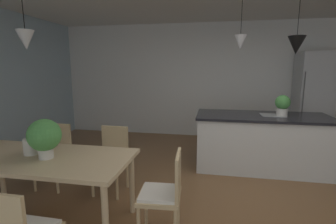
% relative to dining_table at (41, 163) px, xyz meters
% --- Properties ---
extents(ground_plane, '(10.00, 8.40, 0.04)m').
position_rel_dining_table_xyz_m(ground_plane, '(2.07, 0.62, -0.70)').
color(ground_plane, brown).
extents(wall_back_kitchen, '(10.00, 0.12, 2.70)m').
position_rel_dining_table_xyz_m(wall_back_kitchen, '(2.07, 3.88, 0.67)').
color(wall_back_kitchen, silver).
rests_on(wall_back_kitchen, ground_plane).
extents(dining_table, '(1.90, 0.87, 0.75)m').
position_rel_dining_table_xyz_m(dining_table, '(0.00, 0.00, 0.00)').
color(dining_table, '#D1B284').
rests_on(dining_table, ground_plane).
extents(chair_far_left, '(0.41, 0.41, 0.87)m').
position_rel_dining_table_xyz_m(chair_far_left, '(-0.43, 0.80, -0.20)').
color(chair_far_left, tan).
rests_on(chair_far_left, ground_plane).
extents(chair_far_right, '(0.41, 0.41, 0.87)m').
position_rel_dining_table_xyz_m(chair_far_right, '(0.43, 0.80, -0.20)').
color(chair_far_right, tan).
rests_on(chair_far_right, ground_plane).
extents(chair_kitchen_end, '(0.43, 0.43, 0.87)m').
position_rel_dining_table_xyz_m(chair_kitchen_end, '(1.32, 0.00, -0.20)').
color(chair_kitchen_end, tan).
rests_on(chair_kitchen_end, ground_plane).
extents(kitchen_island, '(2.11, 0.92, 0.91)m').
position_rel_dining_table_xyz_m(kitchen_island, '(2.55, 1.98, -0.22)').
color(kitchen_island, silver).
rests_on(kitchen_island, ground_plane).
extents(refrigerator, '(0.65, 0.67, 1.99)m').
position_rel_dining_table_xyz_m(refrigerator, '(3.80, 3.48, 0.31)').
color(refrigerator, '#B2B5B7').
rests_on(refrigerator, ground_plane).
extents(pendant_over_table, '(0.18, 0.18, 0.87)m').
position_rel_dining_table_xyz_m(pendant_over_table, '(-0.14, 0.12, 1.26)').
color(pendant_over_table, black).
extents(pendant_over_island_main, '(0.19, 0.19, 0.76)m').
position_rel_dining_table_xyz_m(pendant_over_island_main, '(2.14, 1.98, 1.38)').
color(pendant_over_island_main, black).
extents(pendant_over_island_aux, '(0.26, 0.26, 0.84)m').
position_rel_dining_table_xyz_m(pendant_over_island_aux, '(2.96, 1.98, 1.32)').
color(pendant_over_island_aux, black).
extents(potted_plant_on_island, '(0.23, 0.23, 0.33)m').
position_rel_dining_table_xyz_m(potted_plant_on_island, '(2.84, 1.98, 0.41)').
color(potted_plant_on_island, beige).
rests_on(potted_plant_on_island, kitchen_island).
extents(potted_plant_on_table, '(0.32, 0.32, 0.41)m').
position_rel_dining_table_xyz_m(potted_plant_on_table, '(0.10, -0.04, 0.30)').
color(potted_plant_on_table, beige).
rests_on(potted_plant_on_table, dining_table).
extents(vase_on_dining_table, '(0.14, 0.14, 0.17)m').
position_rel_dining_table_xyz_m(vase_on_dining_table, '(-0.14, 0.04, 0.16)').
color(vase_on_dining_table, silver).
rests_on(vase_on_dining_table, dining_table).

